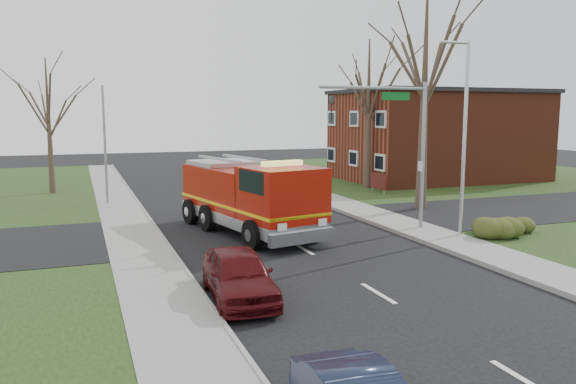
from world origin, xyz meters
name	(u,v)px	position (x,y,z in m)	size (l,w,h in m)	color
ground	(303,249)	(0.00, 0.00, 0.00)	(120.00, 120.00, 0.00)	black
sidewalk_right	(434,236)	(6.20, 0.00, 0.07)	(2.40, 80.00, 0.15)	gray
sidewalk_left	(145,261)	(-6.20, 0.00, 0.07)	(2.40, 80.00, 0.15)	gray
brick_building	(438,135)	(19.00, 18.00, 3.66)	(15.40, 10.40, 7.25)	maroon
health_center_sign	(378,181)	(10.50, 12.50, 0.88)	(0.12, 2.00, 1.40)	#491311
hedge_corner	(502,224)	(9.00, -1.00, 0.58)	(2.80, 2.00, 0.90)	#283413
bare_tree_near	(425,76)	(9.50, 6.00, 7.41)	(6.00, 6.00, 12.00)	#392C21
bare_tree_far	(369,98)	(11.00, 15.00, 6.49)	(5.25, 5.25, 10.50)	#392C21
bare_tree_left	(48,111)	(-10.00, 20.00, 5.56)	(4.50, 4.50, 9.00)	#392C21
traffic_signal_mast	(399,129)	(5.21, 1.50, 4.71)	(5.29, 0.18, 6.80)	gray
streetlight_pole	(463,133)	(7.14, -0.50, 4.55)	(1.48, 0.16, 8.40)	#B7BABF
utility_pole_far	(105,146)	(-6.80, 14.00, 3.50)	(0.14, 0.14, 7.00)	gray
fire_engine	(250,199)	(-1.10, 3.67, 1.58)	(4.76, 9.09, 3.49)	#921006
parked_car_maroon	(239,275)	(-4.07, -5.02, 0.75)	(1.77, 4.39, 1.50)	#460B0E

